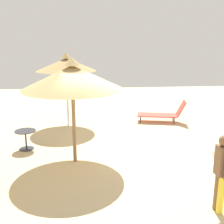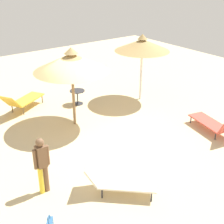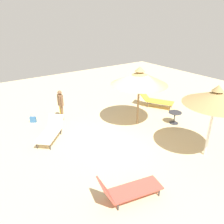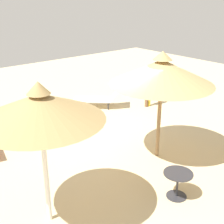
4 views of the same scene
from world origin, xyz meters
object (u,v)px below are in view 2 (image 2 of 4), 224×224
object	(u,v)px
lounge_chair_near_right	(22,100)
person_standing_back	(42,163)
side_table_round	(77,95)
lounge_chair_far_left	(118,180)
lounge_chair_near_left	(214,123)
parasol_umbrella_edge	(142,45)
parasol_umbrella_far_right	(72,62)

from	to	relation	value
lounge_chair_near_right	person_standing_back	size ratio (longest dim) A/B	1.33
side_table_round	lounge_chair_far_left	bearing A→B (deg)	-110.93
lounge_chair_near_left	side_table_round	bearing A→B (deg)	116.46
parasol_umbrella_edge	side_table_round	world-z (taller)	parasol_umbrella_edge
person_standing_back	side_table_round	size ratio (longest dim) A/B	2.47
parasol_umbrella_far_right	side_table_round	bearing A→B (deg)	55.72
lounge_chair_far_left	lounge_chair_near_right	xyz separation A→B (m)	(0.01, 6.34, 0.08)
parasol_umbrella_edge	parasol_umbrella_far_right	bearing A→B (deg)	-173.77
parasol_umbrella_far_right	side_table_round	world-z (taller)	parasol_umbrella_far_right
person_standing_back	lounge_chair_far_left	bearing A→B (deg)	-37.05
parasol_umbrella_far_right	lounge_chair_far_left	distance (m)	4.65
lounge_chair_near_left	side_table_round	world-z (taller)	lounge_chair_near_left
lounge_chair_far_left	person_standing_back	size ratio (longest dim) A/B	1.13
lounge_chair_near_right	side_table_round	world-z (taller)	lounge_chair_near_right
parasol_umbrella_edge	lounge_chair_near_left	world-z (taller)	parasol_umbrella_edge
lounge_chair_near_right	side_table_round	distance (m)	2.25
lounge_chair_near_right	parasol_umbrella_edge	bearing A→B (deg)	-22.27
parasol_umbrella_edge	lounge_chair_far_left	xyz separation A→B (m)	(-4.65, -4.45, -2.01)
parasol_umbrella_far_right	lounge_chair_near_right	size ratio (longest dim) A/B	1.37
lounge_chair_near_left	person_standing_back	bearing A→B (deg)	174.35
side_table_round	lounge_chair_near_left	bearing A→B (deg)	-63.54
parasol_umbrella_far_right	lounge_chair_near_right	distance (m)	3.17
lounge_chair_far_left	side_table_round	world-z (taller)	lounge_chair_far_left
lounge_chair_near_right	side_table_round	size ratio (longest dim) A/B	3.28
parasol_umbrella_far_right	side_table_round	distance (m)	2.69
parasol_umbrella_edge	lounge_chair_far_left	world-z (taller)	parasol_umbrella_edge
lounge_chair_far_left	side_table_round	bearing A→B (deg)	69.07
person_standing_back	side_table_round	xyz separation A→B (m)	(3.67, 4.44, -0.47)
lounge_chair_near_right	lounge_chair_near_left	size ratio (longest dim) A/B	1.04
lounge_chair_far_left	lounge_chair_near_left	distance (m)	4.69
lounge_chair_near_right	lounge_chair_near_left	xyz separation A→B (m)	(4.64, -5.80, -0.08)
parasol_umbrella_far_right	person_standing_back	xyz separation A→B (m)	(-2.62, -2.90, -1.47)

